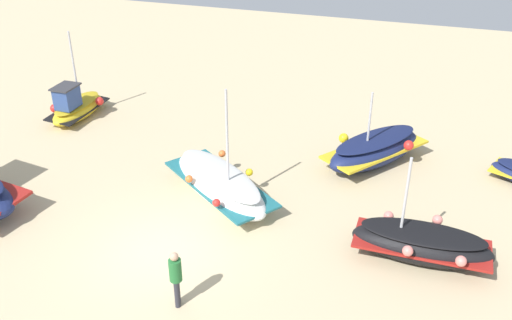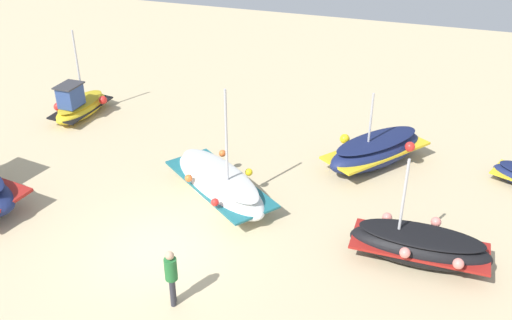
{
  "view_description": "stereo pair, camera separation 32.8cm",
  "coord_description": "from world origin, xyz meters",
  "px_view_note": "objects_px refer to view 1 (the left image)",
  "views": [
    {
      "loc": [
        -6.58,
        11.69,
        10.31
      ],
      "look_at": [
        -1.42,
        -4.48,
        0.9
      ],
      "focal_mm": 40.19,
      "sensor_mm": 36.0,
      "label": 1
    },
    {
      "loc": [
        -6.89,
        11.59,
        10.31
      ],
      "look_at": [
        -1.42,
        -4.48,
        0.9
      ],
      "focal_mm": 40.19,
      "sensor_mm": 36.0,
      "label": 2
    }
  ],
  "objects_px": {
    "person_walking": "(176,275)",
    "fishing_boat_1": "(76,107)",
    "fishing_boat_3": "(220,183)",
    "fishing_boat_0": "(375,149)",
    "fishing_boat_5": "(422,244)"
  },
  "relations": [
    {
      "from": "person_walking",
      "to": "fishing_boat_1",
      "type": "bearing_deg",
      "value": 111.35
    },
    {
      "from": "fishing_boat_3",
      "to": "fishing_boat_0",
      "type": "bearing_deg",
      "value": -103.42
    },
    {
      "from": "fishing_boat_3",
      "to": "fishing_boat_5",
      "type": "bearing_deg",
      "value": -154.96
    },
    {
      "from": "fishing_boat_3",
      "to": "person_walking",
      "type": "bearing_deg",
      "value": 135.69
    },
    {
      "from": "fishing_boat_0",
      "to": "fishing_boat_3",
      "type": "distance_m",
      "value": 5.95
    },
    {
      "from": "fishing_boat_3",
      "to": "fishing_boat_5",
      "type": "xyz_separation_m",
      "value": [
        -6.54,
        1.36,
        0.03
      ]
    },
    {
      "from": "fishing_boat_1",
      "to": "person_walking",
      "type": "height_order",
      "value": "fishing_boat_1"
    },
    {
      "from": "fishing_boat_1",
      "to": "fishing_boat_0",
      "type": "bearing_deg",
      "value": 90.3
    },
    {
      "from": "fishing_boat_5",
      "to": "person_walking",
      "type": "bearing_deg",
      "value": -146.58
    },
    {
      "from": "fishing_boat_0",
      "to": "person_walking",
      "type": "distance_m",
      "value": 9.68
    },
    {
      "from": "fishing_boat_5",
      "to": "fishing_boat_1",
      "type": "bearing_deg",
      "value": 160.24
    },
    {
      "from": "fishing_boat_1",
      "to": "fishing_boat_3",
      "type": "bearing_deg",
      "value": 64.77
    },
    {
      "from": "fishing_boat_3",
      "to": "person_walking",
      "type": "xyz_separation_m",
      "value": [
        -0.79,
        5.1,
        0.44
      ]
    },
    {
      "from": "fishing_boat_1",
      "to": "fishing_boat_3",
      "type": "height_order",
      "value": "fishing_boat_3"
    },
    {
      "from": "fishing_boat_1",
      "to": "fishing_boat_5",
      "type": "bearing_deg",
      "value": 70.97
    }
  ]
}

